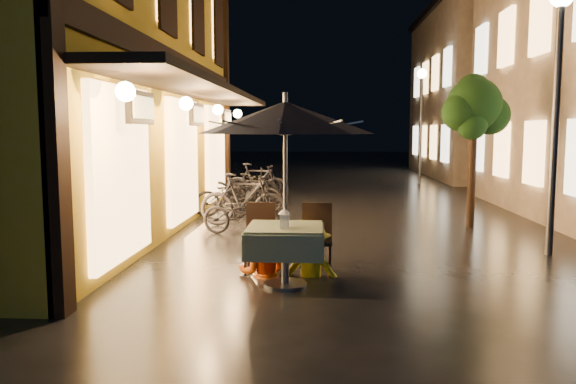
# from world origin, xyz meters

# --- Properties ---
(ground) EXTENTS (90.00, 90.00, 0.00)m
(ground) POSITION_xyz_m (0.00, 0.00, 0.00)
(ground) COLOR black
(ground) RESTS_ON ground
(west_building) EXTENTS (5.90, 11.40, 7.40)m
(west_building) POSITION_xyz_m (-5.72, 4.00, 3.71)
(west_building) COLOR gold
(west_building) RESTS_ON ground
(east_building_far) EXTENTS (7.30, 10.30, 7.30)m
(east_building_far) POSITION_xyz_m (7.49, 18.00, 3.66)
(east_building_far) COLOR #C2B19D
(east_building_far) RESTS_ON ground
(street_tree) EXTENTS (1.43, 1.20, 3.15)m
(street_tree) POSITION_xyz_m (2.41, 4.51, 2.42)
(street_tree) COLOR black
(street_tree) RESTS_ON ground
(streetlamp_near) EXTENTS (0.36, 0.36, 4.23)m
(streetlamp_near) POSITION_xyz_m (3.00, 2.00, 2.92)
(streetlamp_near) COLOR #59595E
(streetlamp_near) RESTS_ON ground
(streetlamp_far) EXTENTS (0.36, 0.36, 4.23)m
(streetlamp_far) POSITION_xyz_m (3.00, 14.00, 2.92)
(streetlamp_far) COLOR #59595E
(streetlamp_far) RESTS_ON ground
(cafe_table) EXTENTS (0.99, 0.99, 0.78)m
(cafe_table) POSITION_xyz_m (-1.13, -0.07, 0.59)
(cafe_table) COLOR #59595E
(cafe_table) RESTS_ON ground
(patio_umbrella) EXTENTS (2.22, 2.22, 2.46)m
(patio_umbrella) POSITION_xyz_m (-1.13, -0.07, 2.15)
(patio_umbrella) COLOR #59595E
(patio_umbrella) RESTS_ON ground
(cafe_chair_left) EXTENTS (0.42, 0.42, 0.97)m
(cafe_chair_left) POSITION_xyz_m (-1.53, 0.67, 0.54)
(cafe_chair_left) COLOR black
(cafe_chair_left) RESTS_ON ground
(cafe_chair_right) EXTENTS (0.42, 0.42, 0.97)m
(cafe_chair_right) POSITION_xyz_m (-0.73, 0.67, 0.54)
(cafe_chair_right) COLOR black
(cafe_chair_right) RESTS_ON ground
(table_lantern) EXTENTS (0.16, 0.16, 0.25)m
(table_lantern) POSITION_xyz_m (-1.13, -0.23, 0.92)
(table_lantern) COLOR white
(table_lantern) RESTS_ON cafe_table
(person_orange) EXTENTS (0.72, 0.57, 1.44)m
(person_orange) POSITION_xyz_m (-1.47, 0.47, 0.72)
(person_orange) COLOR #E2560C
(person_orange) RESTS_ON ground
(person_yellow) EXTENTS (0.99, 0.66, 1.43)m
(person_yellow) POSITION_xyz_m (-0.80, 0.50, 0.72)
(person_yellow) COLOR yellow
(person_yellow) RESTS_ON ground
(bicycle_0) EXTENTS (1.68, 0.92, 0.84)m
(bicycle_0) POSITION_xyz_m (-2.17, 3.38, 0.42)
(bicycle_0) COLOR black
(bicycle_0) RESTS_ON ground
(bicycle_1) EXTENTS (1.87, 0.63, 1.11)m
(bicycle_1) POSITION_xyz_m (-2.28, 4.38, 0.55)
(bicycle_1) COLOR black
(bicycle_1) RESTS_ON ground
(bicycle_2) EXTENTS (1.90, 1.23, 0.94)m
(bicycle_2) POSITION_xyz_m (-2.74, 5.78, 0.47)
(bicycle_2) COLOR black
(bicycle_2) RESTS_ON ground
(bicycle_3) EXTENTS (1.62, 0.94, 0.94)m
(bicycle_3) POSITION_xyz_m (-2.33, 6.47, 0.47)
(bicycle_3) COLOR black
(bicycle_3) RESTS_ON ground
(bicycle_4) EXTENTS (2.00, 0.94, 1.01)m
(bicycle_4) POSITION_xyz_m (-2.76, 7.61, 0.50)
(bicycle_4) COLOR black
(bicycle_4) RESTS_ON ground
(bicycle_5) EXTENTS (1.86, 0.76, 1.09)m
(bicycle_5) POSITION_xyz_m (-2.45, 8.29, 0.54)
(bicycle_5) COLOR black
(bicycle_5) RESTS_ON ground
(bicycle_6) EXTENTS (1.68, 1.01, 0.83)m
(bicycle_6) POSITION_xyz_m (-2.64, 9.76, 0.42)
(bicycle_6) COLOR black
(bicycle_6) RESTS_ON ground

